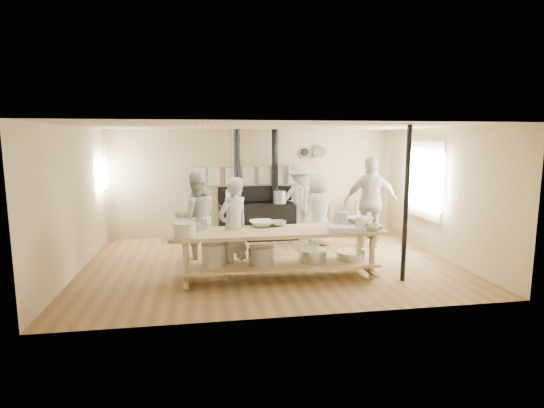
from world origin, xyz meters
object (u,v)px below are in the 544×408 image
Objects in this scene: cook_far_left at (233,228)px; prep_table at (278,249)px; chair at (366,226)px; cook_center at (319,210)px; roasting_pan at (342,229)px; cook_by_window at (301,201)px; cook_left at (196,217)px; stove at (256,217)px; cook_right at (371,202)px.

prep_table is at bearing 124.52° from cook_far_left.
cook_center is at bearing -166.34° from chair.
roasting_pan is (-1.65, -3.03, 0.63)m from chair.
roasting_pan reaches higher than chair.
cook_by_window reaches higher than cook_center.
cook_far_left reaches higher than cook_center.
prep_table is at bearing 30.07° from cook_center.
cook_far_left is 1.24m from cook_left.
prep_table is 2.08× the size of cook_far_left.
cook_center is (1.29, 2.07, 0.30)m from prep_table.
stove is 3.51m from roasting_pan.
cook_right is 1.68m from cook_by_window.
stove is at bearing -141.83° from cook_left.
stove is 2.90m from cook_far_left.
cook_far_left is at bearing 36.85° from cook_right.
cook_right is (3.79, 0.54, 0.12)m from cook_left.
roasting_pan is at bearing 132.89° from cook_left.
chair is at bearing -6.83° from stove.
cook_right reaches higher than chair.
roasting_pan is at bearing 55.16° from cook_center.
cook_left is at bearing -144.70° from cook_by_window.
stove is 6.08× the size of roasting_pan.
cook_right is at bearing -26.33° from stove.
cook_center is (1.29, -0.94, 0.30)m from stove.
cook_left reaches higher than prep_table.
stove is at bearing 173.96° from cook_by_window.
cook_center is 0.81m from cook_by_window.
cook_right reaches higher than roasting_pan.
prep_table is 0.85m from cook_far_left.
cook_left reaches higher than cook_far_left.
chair is (0.26, 0.87, -0.73)m from cook_right.
stove reaches higher than cook_right.
cook_left is 0.88× the size of cook_right.
prep_table is 2.20× the size of cook_center.
chair is (1.59, -0.15, -0.64)m from cook_by_window.
cook_left is 4.09× the size of roasting_pan.
cook_by_window is at bearing -101.52° from cook_center.
cook_center reaches higher than chair.
cook_center is 2.42m from roasting_pan.
cook_right reaches higher than prep_table.
cook_left is at bearing 145.84° from roasting_pan.
cook_far_left is (-0.74, 0.23, 0.35)m from prep_table.
cook_far_left is 0.87× the size of cook_right.
chair reaches higher than prep_table.
roasting_pan is at bearing -88.20° from cook_by_window.
cook_by_window reaches higher than chair.
prep_table is 3.96× the size of chair.
cook_by_window is at bearing 88.89° from roasting_pan.
stove is 0.72× the size of prep_table.
cook_right is at bearing -117.72° from chair.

